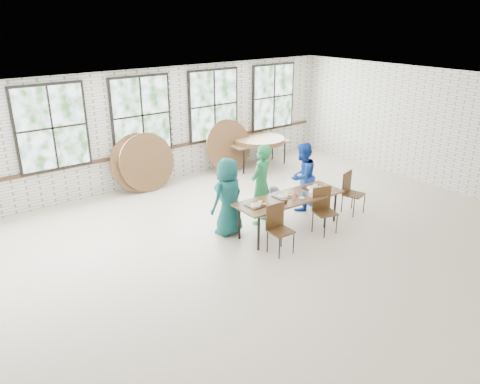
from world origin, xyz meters
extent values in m
plane|color=beige|center=(0.00, 0.00, 0.00)|extent=(12.00, 12.00, 0.00)
plane|color=white|center=(0.00, 0.00, 3.00)|extent=(12.00, 12.00, 0.00)
plane|color=silver|center=(0.00, 4.50, 1.50)|extent=(12.00, 0.00, 12.00)
plane|color=silver|center=(6.00, 0.00, 1.50)|extent=(0.00, 9.00, 9.00)
cube|color=#422819|center=(0.00, 4.47, 0.90)|extent=(11.80, 0.05, 0.08)
cube|color=black|center=(-2.20, 4.44, 1.88)|extent=(1.62, 0.05, 1.97)
cube|color=white|center=(-2.20, 4.41, 1.88)|extent=(1.50, 0.01, 1.85)
cube|color=black|center=(0.00, 4.44, 1.88)|extent=(1.62, 0.05, 1.97)
cube|color=white|center=(0.00, 4.41, 1.88)|extent=(1.50, 0.01, 1.85)
cube|color=black|center=(2.20, 4.44, 1.88)|extent=(1.62, 0.05, 1.97)
cube|color=white|center=(2.20, 4.41, 1.88)|extent=(1.50, 0.01, 1.85)
cube|color=black|center=(4.40, 4.44, 1.88)|extent=(1.62, 0.05, 1.97)
cube|color=white|center=(4.40, 4.41, 1.88)|extent=(1.50, 0.01, 1.85)
cube|color=brown|center=(1.12, 0.18, 0.72)|extent=(2.44, 0.92, 0.04)
cylinder|color=black|center=(0.04, -0.12, 0.35)|extent=(0.05, 0.05, 0.70)
cylinder|color=black|center=(0.04, 0.48, 0.35)|extent=(0.05, 0.05, 0.70)
cylinder|color=black|center=(2.20, -0.12, 0.35)|extent=(0.05, 0.05, 0.70)
cylinder|color=black|center=(2.20, 0.48, 0.35)|extent=(0.05, 0.05, 0.70)
cube|color=#472E17|center=(0.30, -0.47, 0.45)|extent=(0.44, 0.42, 0.03)
cube|color=#472E17|center=(0.31, -0.28, 0.70)|extent=(0.42, 0.05, 0.50)
cylinder|color=black|center=(0.12, -0.64, 0.22)|extent=(0.02, 0.02, 0.44)
cylinder|color=black|center=(0.12, -0.30, 0.22)|extent=(0.02, 0.02, 0.44)
cylinder|color=black|center=(0.48, -0.64, 0.22)|extent=(0.02, 0.02, 0.44)
cylinder|color=black|center=(0.48, -0.30, 0.22)|extent=(0.02, 0.02, 0.44)
cube|color=#472E17|center=(1.61, -0.38, 0.45)|extent=(0.52, 0.51, 0.03)
cube|color=#472E17|center=(1.67, -0.20, 0.70)|extent=(0.41, 0.16, 0.50)
cylinder|color=black|center=(1.43, -0.55, 0.22)|extent=(0.02, 0.02, 0.44)
cylinder|color=black|center=(1.43, -0.21, 0.22)|extent=(0.02, 0.02, 0.44)
cylinder|color=black|center=(1.79, -0.55, 0.22)|extent=(0.02, 0.02, 0.44)
cylinder|color=black|center=(1.79, -0.21, 0.22)|extent=(0.02, 0.02, 0.44)
cube|color=#472E17|center=(2.89, -0.07, 0.45)|extent=(0.51, 0.50, 0.03)
cube|color=#472E17|center=(2.84, 0.12, 0.70)|extent=(0.41, 0.14, 0.50)
cylinder|color=black|center=(2.71, -0.24, 0.22)|extent=(0.02, 0.02, 0.44)
cylinder|color=black|center=(2.71, 0.10, 0.22)|extent=(0.02, 0.02, 0.44)
cylinder|color=black|center=(3.07, -0.24, 0.22)|extent=(0.02, 0.02, 0.44)
cylinder|color=black|center=(3.07, 0.10, 0.22)|extent=(0.02, 0.02, 0.44)
imported|color=#175758|center=(0.02, 0.83, 0.81)|extent=(0.87, 0.66, 1.62)
imported|color=#228249|center=(0.90, 0.83, 0.87)|extent=(0.75, 0.63, 1.74)
imported|color=#111D37|center=(1.27, 0.83, 0.37)|extent=(0.49, 0.29, 0.75)
imported|color=#173EA7|center=(2.12, 0.83, 0.79)|extent=(0.89, 0.76, 1.58)
cube|color=brown|center=(3.39, 3.87, 0.72)|extent=(1.87, 0.93, 0.04)
cylinder|color=black|center=(2.61, 3.60, 0.35)|extent=(0.04, 0.04, 0.70)
cylinder|color=black|center=(2.61, 4.15, 0.35)|extent=(0.04, 0.04, 0.70)
cylinder|color=black|center=(4.17, 3.60, 0.35)|extent=(0.04, 0.04, 0.70)
cylinder|color=black|center=(4.17, 4.15, 0.35)|extent=(0.04, 0.04, 0.70)
cube|color=black|center=(0.32, 0.24, 0.75)|extent=(0.44, 0.33, 0.02)
cube|color=black|center=(1.07, 0.27, 0.75)|extent=(0.44, 0.33, 0.02)
cube|color=black|center=(1.89, 0.24, 0.75)|extent=(0.44, 0.33, 0.02)
cylinder|color=black|center=(0.79, -0.02, 0.79)|extent=(0.09, 0.09, 0.09)
cube|color=red|center=(1.12, 0.05, 0.80)|extent=(0.06, 0.07, 0.11)
cylinder|color=blue|center=(1.41, 0.06, 0.79)|extent=(0.07, 0.07, 0.10)
cylinder|color=orange|center=(2.03, 0.02, 0.80)|extent=(0.07, 0.07, 0.11)
cylinder|color=white|center=(1.53, -0.07, 0.79)|extent=(0.17, 0.17, 0.10)
ellipsoid|color=white|center=(1.24, -0.06, 0.76)|extent=(0.11, 0.11, 0.05)
ellipsoid|color=white|center=(1.73, 0.14, 0.76)|extent=(0.11, 0.11, 0.05)
cylinder|color=brown|center=(3.39, 3.87, 0.76)|extent=(1.50, 1.50, 0.04)
cylinder|color=brown|center=(3.39, 3.87, 0.80)|extent=(1.50, 1.50, 0.04)
cylinder|color=brown|center=(3.39, 3.87, 0.85)|extent=(1.50, 1.50, 0.04)
cylinder|color=brown|center=(-0.29, 4.21, 0.73)|extent=(1.50, 0.39, 1.47)
cylinder|color=brown|center=(-0.10, 4.11, 0.74)|extent=(1.50, 0.36, 1.48)
cylinder|color=brown|center=(2.47, 4.11, 0.73)|extent=(1.50, 0.41, 1.46)
camera|label=1|loc=(-5.14, -6.25, 4.32)|focal=35.00mm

